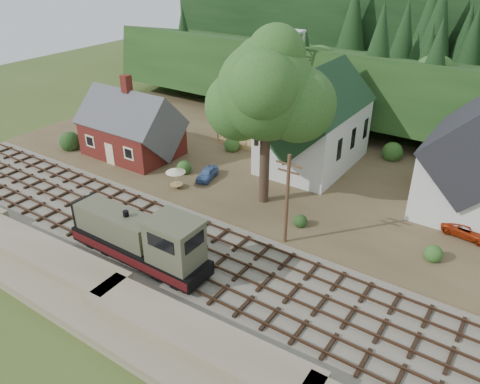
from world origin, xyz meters
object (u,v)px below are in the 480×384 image
Objects in this scene: car_blue at (207,173)px; car_green at (128,144)px; locomotive at (142,240)px; car_red at (468,230)px; patio_set at (176,171)px.

car_blue is 0.96× the size of car_green.
car_green reaches higher than car_blue.
car_blue is (-4.48, 13.65, -1.24)m from locomotive.
patio_set is at bearing 112.29° from car_red.
locomotive reaches higher than patio_set.
car_green is 12.04m from patio_set.
locomotive is 14.42m from car_blue.
locomotive is 22.40m from car_green.
car_red is at bearing 41.20° from locomotive.
car_red is at bearing 15.33° from patio_set.
car_blue is 12.47m from car_green.
car_green reaches higher than car_red.
car_green is at bearing 162.62° from car_blue.
car_red is 26.49m from patio_set.
patio_set is (-25.52, -7.00, 1.27)m from car_red.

